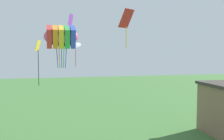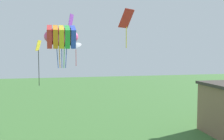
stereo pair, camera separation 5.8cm
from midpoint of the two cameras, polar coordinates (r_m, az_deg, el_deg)
name	(u,v)px [view 2 (the right image)]	position (r m, az deg, el deg)	size (l,w,h in m)	color
kite_rainbow_parafoil	(61,37)	(18.92, -11.42, 7.45)	(2.52, 1.81, 3.19)	#E54C8C
kite_white_delta	(76,45)	(23.90, -8.19, 5.61)	(1.36, 1.31, 2.32)	white
kite_yellow_diamond	(39,55)	(20.60, -16.37, 3.40)	(0.46, 0.67, 3.60)	yellow
kite_purple_streamer	(71,24)	(22.81, -9.32, 10.35)	(0.60, 0.99, 2.92)	purple
kite_red_diamond	(126,21)	(15.82, 3.40, 11.13)	(1.09, 1.01, 2.39)	red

